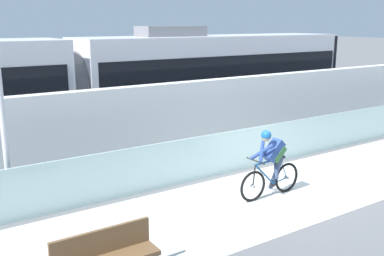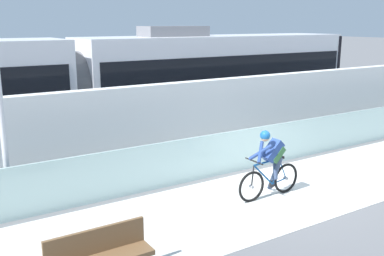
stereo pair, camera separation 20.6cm
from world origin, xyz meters
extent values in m
plane|color=slate|center=(0.00, 0.00, 0.00)|extent=(200.00, 200.00, 0.00)
cube|color=silver|center=(0.00, 0.00, 0.01)|extent=(32.00, 3.20, 0.01)
cube|color=silver|center=(0.00, 1.85, 0.57)|extent=(32.00, 0.05, 1.14)
cube|color=white|center=(0.00, 3.65, 1.14)|extent=(32.00, 0.36, 2.27)
cube|color=#595654|center=(0.00, 6.13, 0.00)|extent=(32.00, 0.08, 0.01)
cube|color=#595654|center=(0.00, 7.57, 0.00)|extent=(32.00, 0.08, 0.01)
cube|color=#232326|center=(-5.16, 6.85, 0.36)|extent=(1.40, 1.88, 0.20)
cylinder|color=black|center=(-5.16, 6.13, 0.30)|extent=(0.60, 0.10, 0.60)
cube|color=silver|center=(2.82, 6.85, 1.90)|extent=(11.00, 2.50, 3.10)
cube|color=black|center=(2.82, 6.85, 2.25)|extent=(10.56, 2.54, 1.04)
cube|color=#4C4C51|center=(2.82, 6.85, 0.53)|extent=(10.78, 2.53, 0.28)
cube|color=slate|center=(0.84, 6.85, 3.63)|extent=(2.40, 1.10, 0.36)
cube|color=#232326|center=(-0.70, 6.85, 0.36)|extent=(1.40, 1.88, 0.20)
cylinder|color=black|center=(-0.70, 6.13, 0.30)|extent=(0.60, 0.10, 0.60)
cylinder|color=black|center=(-0.70, 7.57, 0.30)|extent=(0.60, 0.10, 0.60)
cube|color=#232326|center=(6.34, 6.85, 0.36)|extent=(1.40, 1.88, 0.20)
cylinder|color=black|center=(6.34, 6.13, 0.30)|extent=(0.60, 0.10, 0.60)
cylinder|color=black|center=(6.34, 7.57, 0.30)|extent=(0.60, 0.10, 0.60)
cube|color=black|center=(8.27, 6.85, 1.90)|extent=(0.16, 2.54, 2.94)
cylinder|color=#59595B|center=(-2.93, 6.85, 1.90)|extent=(0.60, 2.30, 2.30)
torus|color=black|center=(-1.17, 0.00, 0.36)|extent=(0.72, 0.06, 0.72)
cylinder|color=#99999E|center=(-1.17, 0.00, 0.36)|extent=(0.07, 0.10, 0.07)
torus|color=black|center=(-0.12, 0.00, 0.36)|extent=(0.72, 0.06, 0.72)
cylinder|color=#99999E|center=(-0.12, 0.00, 0.36)|extent=(0.07, 0.10, 0.07)
cylinder|color=#144C8C|center=(-0.84, 0.00, 0.57)|extent=(0.60, 0.04, 0.58)
cylinder|color=#144C8C|center=(-0.46, 0.00, 0.59)|extent=(0.22, 0.04, 0.59)
cylinder|color=#144C8C|center=(-0.75, 0.00, 0.86)|extent=(0.76, 0.04, 0.07)
cylinder|color=#144C8C|center=(-0.34, 0.00, 0.33)|extent=(0.43, 0.03, 0.09)
cylinder|color=#144C8C|center=(-0.25, 0.00, 0.62)|extent=(0.27, 0.02, 0.53)
cylinder|color=black|center=(-1.15, 0.00, 0.60)|extent=(0.08, 0.03, 0.49)
cube|color=black|center=(-0.37, 0.00, 0.90)|extent=(0.24, 0.10, 0.05)
cylinder|color=black|center=(-1.12, 0.00, 0.95)|extent=(0.03, 0.58, 0.03)
cylinder|color=#262628|center=(-0.55, 0.00, 0.30)|extent=(0.18, 0.02, 0.18)
cube|color=navy|center=(-0.59, 0.00, 1.11)|extent=(0.50, 0.28, 0.51)
cube|color=#336638|center=(-0.50, 0.00, 1.02)|extent=(0.38, 0.30, 0.38)
sphere|color=tan|center=(-0.83, 0.00, 1.46)|extent=(0.20, 0.20, 0.20)
sphere|color=#195999|center=(-0.83, 0.00, 1.49)|extent=(0.23, 0.23, 0.23)
cylinder|color=navy|center=(-0.95, 0.00, 1.12)|extent=(0.44, 0.41, 0.41)
cylinder|color=navy|center=(-0.95, 0.00, 1.12)|extent=(0.44, 0.41, 0.41)
cylinder|color=#384766|center=(-0.48, 0.00, 0.55)|extent=(0.29, 0.33, 0.80)
cylinder|color=#384766|center=(-0.48, 0.00, 0.69)|extent=(0.29, 0.33, 0.54)
cylinder|color=gray|center=(-5.88, 2.15, 0.10)|extent=(0.24, 0.24, 0.20)
cylinder|color=silver|center=(-5.88, 2.15, 2.20)|extent=(0.12, 0.12, 4.20)
cube|color=brown|center=(-5.23, -1.15, 0.69)|extent=(1.60, 0.06, 0.40)
camera|label=1|loc=(-7.52, -7.07, 3.94)|focal=41.67mm
camera|label=2|loc=(-7.34, -7.18, 3.94)|focal=41.67mm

